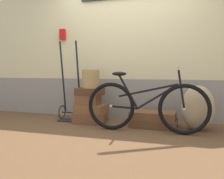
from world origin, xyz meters
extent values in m
cube|color=brown|center=(0.00, 0.00, -0.03)|extent=(9.05, 5.20, 0.06)
cube|color=gray|center=(0.00, 0.85, 0.37)|extent=(7.05, 0.20, 0.73)
cube|color=beige|center=(0.00, 0.85, 1.67)|extent=(7.05, 0.20, 1.88)
cube|color=red|center=(-1.23, 0.71, 1.59)|extent=(0.10, 0.08, 0.20)
cube|color=brown|center=(-0.49, 0.28, 0.09)|extent=(0.58, 0.46, 0.18)
cube|color=brown|center=(-0.49, 0.31, 0.25)|extent=(0.53, 0.42, 0.13)
cube|color=brown|center=(-0.54, 0.30, 0.39)|extent=(0.39, 0.32, 0.15)
cube|color=#4C2D19|center=(-0.51, 0.31, 0.53)|extent=(0.46, 0.37, 0.13)
cube|color=brown|center=(0.58, 0.30, 0.06)|extent=(0.74, 0.47, 0.12)
cube|color=brown|center=(0.56, 0.29, 0.18)|extent=(0.72, 0.42, 0.12)
cylinder|color=#A8844C|center=(-0.50, 0.31, 0.75)|extent=(0.29, 0.29, 0.31)
torus|color=black|center=(-1.10, 0.40, 0.13)|extent=(0.02, 0.25, 0.25)
torus|color=black|center=(-0.74, 0.40, 0.13)|extent=(0.02, 0.25, 0.25)
cylinder|color=black|center=(-0.92, 0.40, 0.13)|extent=(0.36, 0.02, 0.02)
cylinder|color=black|center=(-1.07, 0.40, 0.77)|extent=(0.03, 0.20, 1.28)
cylinder|color=black|center=(-0.77, 0.40, 0.77)|extent=(0.03, 0.20, 1.28)
cube|color=black|center=(-0.92, 0.29, 0.01)|extent=(0.32, 0.22, 0.02)
ellipsoid|color=tan|center=(1.23, 0.26, 0.34)|extent=(0.48, 0.40, 0.67)
torus|color=black|center=(-0.03, -0.06, 0.36)|extent=(0.72, 0.07, 0.72)
sphere|color=#B2B2B7|center=(-0.03, -0.06, 0.36)|extent=(0.05, 0.05, 0.05)
torus|color=black|center=(1.03, -0.04, 0.36)|extent=(0.72, 0.07, 0.72)
sphere|color=#B2B2B7|center=(1.03, -0.04, 0.36)|extent=(0.05, 0.05, 0.05)
cube|color=black|center=(0.65, -0.05, 0.52)|extent=(0.58, 0.04, 0.39)
cube|color=black|center=(0.24, -0.06, 0.58)|extent=(0.30, 0.03, 0.50)
cube|color=black|center=(0.17, -0.06, 0.35)|extent=(0.40, 0.04, 0.05)
cube|color=black|center=(0.52, -0.05, 0.61)|extent=(0.84, 0.04, 0.22)
cube|color=black|center=(0.98, -0.04, 0.63)|extent=(0.12, 0.03, 0.55)
ellipsoid|color=black|center=(0.10, -0.06, 0.85)|extent=(0.22, 0.09, 0.06)
cylinder|color=#A5A5AD|center=(0.94, -0.04, 0.93)|extent=(0.03, 0.46, 0.02)
camera|label=1|loc=(0.91, -3.28, 0.91)|focal=36.06mm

